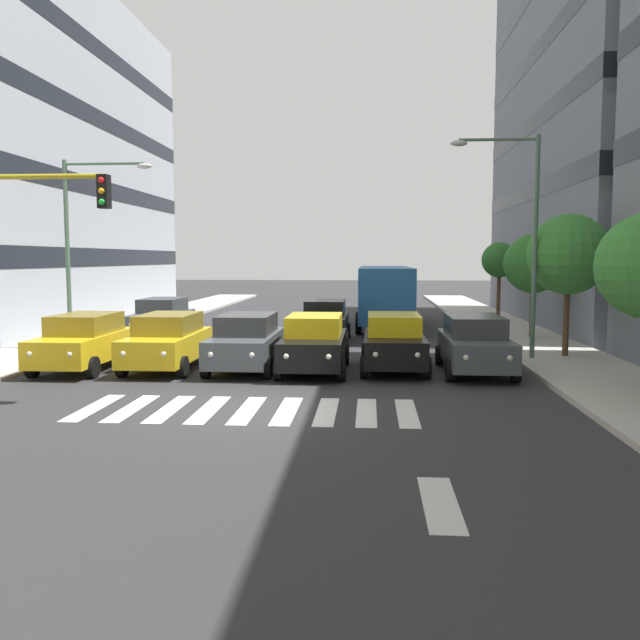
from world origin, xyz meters
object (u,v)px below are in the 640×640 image
object	(u,v)px
street_tree_1	(568,255)
street_tree_2	(533,264)
bus_behind_traffic	(385,290)
street_lamp_left	(521,223)
street_tree_3	(499,260)
car_2	(314,343)
car_0	(475,344)
car_row2_1	(162,318)
street_lamp_right	(82,232)
car_5	(84,341)
car_1	(394,342)
car_4	(168,341)
car_3	(246,342)
car_row2_0	(325,320)

from	to	relation	value
street_tree_1	street_tree_2	size ratio (longest dim) A/B	1.11
bus_behind_traffic	street_tree_1	world-z (taller)	street_tree_1
street_lamp_left	street_tree_3	distance (m)	13.54
car_2	car_0	bearing A→B (deg)	-178.31
car_row2_1	street_tree_2	size ratio (longest dim) A/B	1.03
car_2	street_lamp_right	size ratio (longest dim) A/B	0.65
car_5	street_lamp_left	bearing A→B (deg)	-169.73
car_1	car_row2_1	bearing A→B (deg)	-37.83
car_2	street_tree_1	size ratio (longest dim) A/B	0.93
street_tree_2	car_5	bearing A→B (deg)	28.36
car_5	street_lamp_right	distance (m)	5.15
car_4	car_row2_1	world-z (taller)	same
street_lamp_right	street_tree_2	world-z (taller)	street_lamp_right
car_1	street_tree_2	world-z (taller)	street_tree_2
car_2	car_3	size ratio (longest dim) A/B	1.00
car_1	car_4	world-z (taller)	same
car_row2_1	street_lamp_right	size ratio (longest dim) A/B	0.65
car_4	street_lamp_right	size ratio (longest dim) A/B	0.65
street_tree_1	street_tree_3	xyz separation A→B (m)	(-0.16, -12.74, -0.24)
car_0	street_lamp_right	size ratio (longest dim) A/B	0.65
car_1	car_2	world-z (taller)	same
bus_behind_traffic	street_tree_1	distance (m)	12.50
car_4	car_5	xyz separation A→B (m)	(2.57, 0.26, 0.00)
street_tree_2	car_1	bearing A→B (deg)	52.33
car_5	bus_behind_traffic	bearing A→B (deg)	-124.38
car_0	bus_behind_traffic	distance (m)	13.99
car_0	car_3	bearing A→B (deg)	-0.26
car_row2_0	street_tree_3	size ratio (longest dim) A/B	1.07
car_3	street_lamp_right	bearing A→B (deg)	-26.20
car_1	street_lamp_right	xyz separation A→B (m)	(11.07, -2.87, 3.48)
car_4	street_lamp_right	distance (m)	6.24
car_row2_0	street_tree_1	bearing A→B (deg)	152.69
car_5	street_lamp_right	size ratio (longest dim) A/B	0.65
street_tree_1	street_lamp_right	bearing A→B (deg)	-1.32
car_0	street_tree_2	distance (m)	9.24
street_lamp_right	street_lamp_left	bearing A→B (deg)	176.26
car_4	street_lamp_left	size ratio (longest dim) A/B	0.61
car_3	car_4	xyz separation A→B (m)	(2.47, 0.02, 0.00)
car_1	street_tree_2	xyz separation A→B (m)	(-6.02, -7.80, 2.32)
street_tree_3	car_3	bearing A→B (deg)	55.78
car_row2_0	street_tree_3	world-z (taller)	street_tree_3
street_lamp_right	car_5	bearing A→B (deg)	113.13
car_row2_0	bus_behind_traffic	bearing A→B (deg)	-111.63
car_row2_1	street_tree_1	size ratio (longest dim) A/B	0.93
street_tree_2	car_0	bearing A→B (deg)	66.16
car_3	street_tree_1	distance (m)	11.13
car_4	car_5	size ratio (longest dim) A/B	1.00
car_row2_0	street_tree_2	distance (m)	8.97
bus_behind_traffic	street_lamp_left	bearing A→B (deg)	109.96
car_row2_1	car_3	bearing A→B (deg)	123.26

